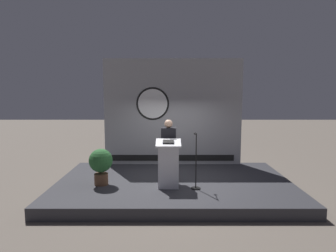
{
  "coord_description": "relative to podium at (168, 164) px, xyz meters",
  "views": [
    {
      "loc": [
        -0.17,
        -7.98,
        2.78
      ],
      "look_at": [
        -0.16,
        -0.17,
        1.84
      ],
      "focal_mm": 31.64,
      "sensor_mm": 36.0,
      "label": 1
    }
  ],
  "objects": [
    {
      "name": "microphone_stand",
      "position": [
        0.69,
        -0.1,
        -0.11
      ],
      "size": [
        0.24,
        0.49,
        1.42
      ],
      "color": "black",
      "rests_on": "stage_platform"
    },
    {
      "name": "stage_platform",
      "position": [
        0.16,
        0.57,
        -0.75
      ],
      "size": [
        6.4,
        4.0,
        0.3
      ],
      "primitive_type": "cube",
      "color": "#333338",
      "rests_on": "ground"
    },
    {
      "name": "ground_plane",
      "position": [
        0.16,
        0.57,
        -0.9
      ],
      "size": [
        40.0,
        40.0,
        0.0
      ],
      "primitive_type": "plane",
      "color": "#6B6056"
    },
    {
      "name": "podium",
      "position": [
        0.0,
        0.0,
        0.0
      ],
      "size": [
        0.64,
        0.5,
        1.23
      ],
      "color": "silver",
      "rests_on": "stage_platform"
    },
    {
      "name": "speaker_person",
      "position": [
        0.0,
        0.48,
        0.27
      ],
      "size": [
        0.4,
        0.26,
        1.7
      ],
      "color": "black",
      "rests_on": "stage_platform"
    },
    {
      "name": "potted_plant",
      "position": [
        -1.78,
        0.19,
        -0.02
      ],
      "size": [
        0.62,
        0.62,
        0.96
      ],
      "color": "brown",
      "rests_on": "stage_platform"
    },
    {
      "name": "banner_display",
      "position": [
        0.14,
        2.42,
        1.15
      ],
      "size": [
        4.57,
        0.12,
        3.52
      ],
      "color": "#9E9EA3",
      "rests_on": "stage_platform"
    }
  ]
}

